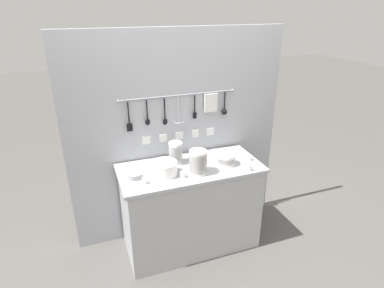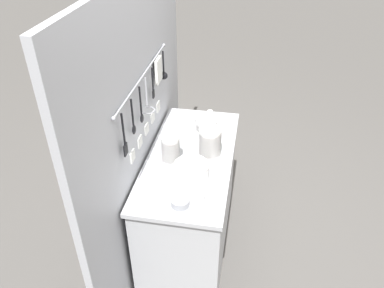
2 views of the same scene
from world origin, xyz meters
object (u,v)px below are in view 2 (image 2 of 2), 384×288
object	(u,v)px
bowl_stack_wide_centre	(207,126)
plate_stack	(191,171)
cup_edge_far	(193,120)
cup_centre	(231,122)
steel_mixing_bowl	(180,202)
bowl_stack_short_front	(210,143)
bowl_stack_nested_right	(171,149)
cup_edge_near	(210,165)
cup_mid_row	(210,114)
cup_beside_plates	(201,197)

from	to	relation	value
bowl_stack_wide_centre	plate_stack	xyz separation A→B (m)	(-0.57, 0.01, 0.01)
cup_edge_far	cup_centre	size ratio (longest dim) A/B	1.00
steel_mixing_bowl	bowl_stack_short_front	bearing A→B (deg)	-11.19
bowl_stack_nested_right	cup_edge_far	bearing A→B (deg)	-5.89
plate_stack	cup_edge_near	world-z (taller)	plate_stack
cup_edge_near	bowl_stack_wide_centre	bearing A→B (deg)	10.84
cup_mid_row	cup_centre	distance (m)	0.20
cup_edge_far	cup_mid_row	bearing A→B (deg)	-45.43
cup_beside_plates	bowl_stack_nested_right	bearing A→B (deg)	36.78
bowl_stack_short_front	cup_edge_far	size ratio (longest dim) A/B	4.27
plate_stack	bowl_stack_nested_right	bearing A→B (deg)	47.75
cup_edge_near	cup_mid_row	xyz separation A→B (m)	(0.67, 0.09, 0.00)
steel_mixing_bowl	cup_beside_plates	bearing A→B (deg)	-62.53
bowl_stack_nested_right	bowl_stack_short_front	bearing A→B (deg)	-64.42
cup_beside_plates	cup_centre	distance (m)	0.90
cup_mid_row	cup_centre	xyz separation A→B (m)	(-0.10, -0.17, 0.00)
steel_mixing_bowl	cup_edge_near	bearing A→B (deg)	-17.82
plate_stack	cup_centre	distance (m)	0.73
bowl_stack_short_front	plate_stack	bearing A→B (deg)	163.42
bowl_stack_short_front	cup_beside_plates	distance (m)	0.47
steel_mixing_bowl	cup_centre	size ratio (longest dim) A/B	2.23
cup_edge_far	plate_stack	bearing A→B (deg)	-170.65
bowl_stack_short_front	cup_edge_near	distance (m)	0.16
bowl_stack_nested_right	steel_mixing_bowl	world-z (taller)	bowl_stack_nested_right
bowl_stack_nested_right	bowl_stack_wide_centre	distance (m)	0.46
cup_edge_far	cup_centre	xyz separation A→B (m)	(0.02, -0.30, 0.00)
bowl_stack_wide_centre	cup_beside_plates	world-z (taller)	bowl_stack_wide_centre
cup_edge_far	bowl_stack_wide_centre	bearing A→B (deg)	-131.81
steel_mixing_bowl	cup_edge_far	bearing A→B (deg)	5.54
bowl_stack_wide_centre	steel_mixing_bowl	distance (m)	0.82
plate_stack	bowl_stack_short_front	bearing A→B (deg)	-16.58
bowl_stack_wide_centre	cup_edge_far	bearing A→B (deg)	48.19
bowl_stack_nested_right	plate_stack	size ratio (longest dim) A/B	0.93
steel_mixing_bowl	cup_centre	bearing A→B (deg)	-12.23
bowl_stack_short_front	cup_beside_plates	size ratio (longest dim) A/B	4.27
bowl_stack_nested_right	bowl_stack_wide_centre	world-z (taller)	bowl_stack_nested_right
cup_centre	cup_edge_far	bearing A→B (deg)	94.46
bowl_stack_wide_centre	cup_edge_far	xyz separation A→B (m)	(0.11, 0.13, -0.03)
plate_stack	steel_mixing_bowl	distance (m)	0.25
steel_mixing_bowl	cup_edge_near	size ratio (longest dim) A/B	2.23
bowl_stack_nested_right	steel_mixing_bowl	xyz separation A→B (m)	(-0.40, -0.14, -0.08)
cup_edge_near	cup_beside_plates	distance (m)	0.32
cup_centre	cup_edge_near	bearing A→B (deg)	171.56
cup_edge_near	cup_mid_row	distance (m)	0.68
cup_edge_near	cup_centre	bearing A→B (deg)	-8.44
cup_edge_far	cup_edge_near	bearing A→B (deg)	-159.09
cup_beside_plates	cup_centre	xyz separation A→B (m)	(0.89, -0.10, 0.00)
plate_stack	cup_edge_far	xyz separation A→B (m)	(0.68, 0.11, -0.03)
plate_stack	cup_mid_row	world-z (taller)	plate_stack
plate_stack	cup_edge_near	distance (m)	0.17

